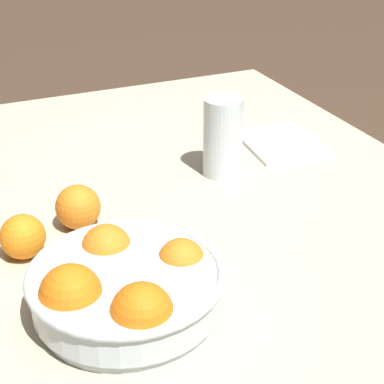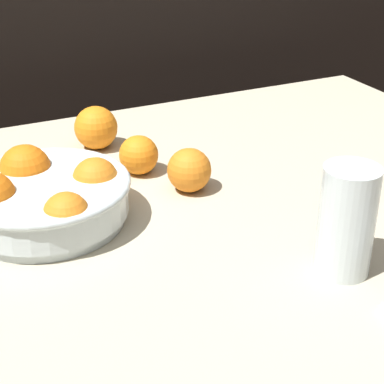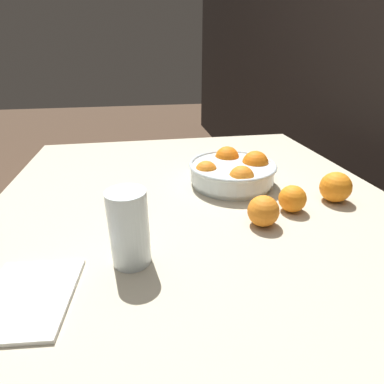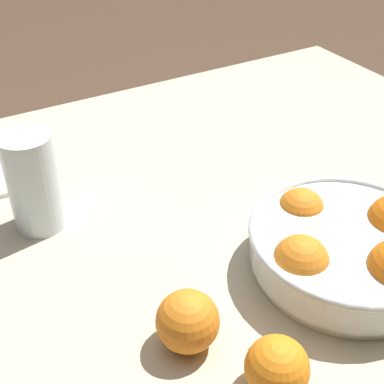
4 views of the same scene
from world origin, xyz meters
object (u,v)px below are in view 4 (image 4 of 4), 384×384
(fruit_bowl, at_px, (350,248))
(orange_loose_near_bowl, at_px, (277,368))
(juice_glass, at_px, (34,186))
(orange_loose_front, at_px, (188,321))

(fruit_bowl, height_order, orange_loose_near_bowl, fruit_bowl)
(fruit_bowl, distance_m, juice_glass, 0.45)
(fruit_bowl, bearing_deg, orange_loose_near_bowl, 26.99)
(orange_loose_front, bearing_deg, fruit_bowl, 179.73)
(orange_loose_near_bowl, xyz_separation_m, orange_loose_front, (0.05, -0.10, 0.00))
(juice_glass, bearing_deg, fruit_bowl, 137.07)
(fruit_bowl, distance_m, orange_loose_front, 0.25)
(juice_glass, relative_size, orange_loose_front, 2.05)
(juice_glass, height_order, orange_loose_near_bowl, juice_glass)
(fruit_bowl, relative_size, orange_loose_near_bowl, 3.80)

